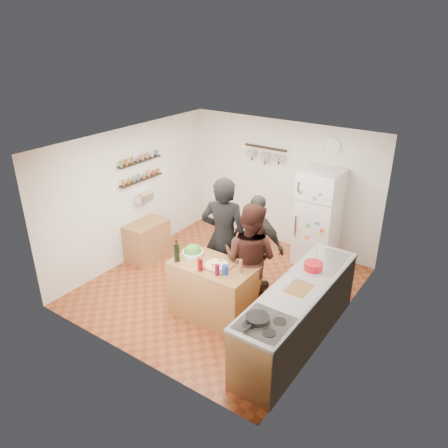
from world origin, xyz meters
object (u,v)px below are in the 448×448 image
Objects in this scene: salad_bowl at (193,253)px; wine_bottle at (177,253)px; salt_canister at (225,270)px; fridge at (318,218)px; prep_island at (213,290)px; counter_run at (298,315)px; pepper_mill at (241,267)px; person_back at (257,244)px; side_table at (147,240)px; wall_clock at (332,147)px; skillet at (258,318)px; red_bowl at (313,266)px; person_center at (250,259)px; person_left at (224,238)px.

salad_bowl is 1.29× the size of wine_bottle.
fridge is at bearing 83.96° from salt_canister.
counter_run is at bearing 7.48° from prep_island.
pepper_mill is at bearing 0.00° from salad_bowl.
side_table is (-2.25, -0.26, -0.48)m from person_back.
salad_bowl is at bearing -109.86° from wall_clock.
salad_bowl is 2.32× the size of salt_canister.
pepper_mill is 0.06× the size of counter_run.
skillet is 0.96× the size of wall_clock.
person_back is at bearing 107.58° from pepper_mill.
fridge is at bearing 67.69° from salad_bowl.
wine_bottle is 0.95× the size of red_bowl.
person_center is at bearing 38.68° from wine_bottle.
side_table is at bearing 178.77° from red_bowl.
person_left reaches higher than person_center.
red_bowl is (1.52, 0.06, -0.04)m from person_left.
red_bowl is 0.33× the size of side_table.
counter_run is (1.02, 0.29, -0.53)m from salt_canister.
prep_island is 1.11m from person_back.
pepper_mill is 0.23m from salt_canister.
salt_canister reaches higher than counter_run.
salad_bowl is 0.74m from salt_canister.
person_back is (-0.31, 0.98, -0.15)m from pepper_mill.
side_table is at bearing 157.13° from salad_bowl.
pepper_mill reaches higher than red_bowl.
wine_bottle is at bearing -156.25° from prep_island.
wine_bottle is at bearing -106.50° from salad_bowl.
person_left is 0.58m from person_back.
counter_run is at bearing 4.06° from salad_bowl.
salt_canister is at bearing -95.37° from wall_clock.
pepper_mill is 0.62× the size of red_bowl.
person_center is 2.66m from wall_clock.
wine_bottle is 0.14× the size of fridge.
salad_bowl is 0.41× the size of side_table.
person_back is 0.64× the size of counter_run.
pepper_mill is at bearing -142.08° from red_bowl.
prep_island is 0.70m from pepper_mill.
skillet is (-0.10, -0.95, 0.50)m from counter_run.
salt_canister is 2.61m from fridge.
wine_bottle is 0.15× the size of person_back.
pepper_mill is 2.74m from side_table.
red_bowl is at bearing -71.66° from wall_clock.
pepper_mill is 1.17× the size of salt_canister.
counter_run is at bearing -74.08° from wall_clock.
person_back reaches higher than wine_bottle.
wall_clock is at bearing 90.00° from fridge.
person_left reaches higher than wine_bottle.
skillet is 3.32m from fridge.
wall_clock reaches higher than salad_bowl.
prep_island is 4.91× the size of wine_bottle.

